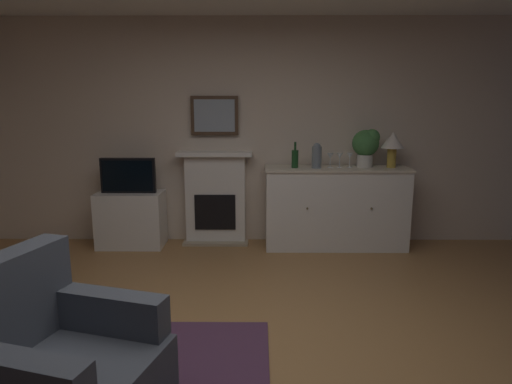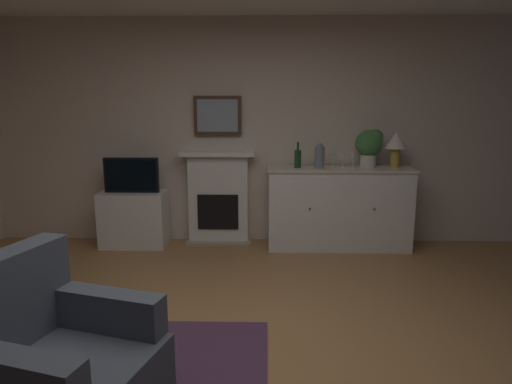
{
  "view_description": "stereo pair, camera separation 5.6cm",
  "coord_description": "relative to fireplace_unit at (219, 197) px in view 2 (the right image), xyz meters",
  "views": [
    {
      "loc": [
        0.09,
        -2.53,
        1.64
      ],
      "look_at": [
        0.07,
        0.69,
        1.0
      ],
      "focal_mm": 31.08,
      "sensor_mm": 36.0,
      "label": 1
    },
    {
      "loc": [
        0.15,
        -2.53,
        1.64
      ],
      "look_at": [
        0.07,
        0.69,
        1.0
      ],
      "focal_mm": 31.08,
      "sensor_mm": 36.0,
      "label": 2
    }
  ],
  "objects": [
    {
      "name": "framed_picture",
      "position": [
        0.0,
        0.05,
        0.96
      ],
      "size": [
        0.55,
        0.04,
        0.45
      ],
      "color": "#473323"
    },
    {
      "name": "fireplace_unit",
      "position": [
        0.0,
        0.0,
        0.0
      ],
      "size": [
        0.87,
        0.3,
        1.1
      ],
      "color": "white",
      "rests_on": "ground_plane"
    },
    {
      "name": "wine_bottle",
      "position": [
        0.92,
        -0.21,
        0.5
      ],
      "size": [
        0.08,
        0.08,
        0.29
      ],
      "color": "#193F1E",
      "rests_on": "sideboard_cabinet"
    },
    {
      "name": "wine_glass_center",
      "position": [
        1.43,
        -0.16,
        0.51
      ],
      "size": [
        0.07,
        0.07,
        0.16
      ],
      "color": "silver",
      "rests_on": "sideboard_cabinet"
    },
    {
      "name": "tv_cabinet",
      "position": [
        -0.97,
        -0.16,
        -0.23
      ],
      "size": [
        0.75,
        0.42,
        0.64
      ],
      "color": "white",
      "rests_on": "ground_plane"
    },
    {
      "name": "sideboard_cabinet",
      "position": [
        1.4,
        -0.18,
        -0.08
      ],
      "size": [
        1.63,
        0.49,
        0.94
      ],
      "color": "white",
      "rests_on": "ground_plane"
    },
    {
      "name": "potted_plant_small",
      "position": [
        1.73,
        -0.13,
        0.65
      ],
      "size": [
        0.3,
        0.3,
        0.43
      ],
      "color": "beige",
      "rests_on": "sideboard_cabinet"
    },
    {
      "name": "vase_decorative",
      "position": [
        1.16,
        -0.23,
        0.53
      ],
      "size": [
        0.11,
        0.11,
        0.28
      ],
      "color": "slate",
      "rests_on": "sideboard_cabinet"
    },
    {
      "name": "wall_rear",
      "position": [
        0.43,
        0.13,
        0.76
      ],
      "size": [
        6.4,
        0.06,
        2.62
      ],
      "primitive_type": "cube",
      "color": "beige",
      "rests_on": "ground_plane"
    },
    {
      "name": "wine_glass_left",
      "position": [
        1.32,
        -0.18,
        0.51
      ],
      "size": [
        0.07,
        0.07,
        0.16
      ],
      "color": "silver",
      "rests_on": "sideboard_cabinet"
    },
    {
      "name": "tv_set",
      "position": [
        -0.97,
        -0.19,
        0.29
      ],
      "size": [
        0.62,
        0.07,
        0.4
      ],
      "color": "black",
      "rests_on": "tv_cabinet"
    },
    {
      "name": "armchair",
      "position": [
        -0.48,
        -3.2,
        -0.17
      ],
      "size": [
        0.99,
        0.95,
        0.92
      ],
      "color": "#474C56",
      "rests_on": "ground_plane"
    },
    {
      "name": "ground_plane",
      "position": [
        0.43,
        -2.62,
        -0.6
      ],
      "size": [
        6.4,
        5.56,
        0.1
      ],
      "primitive_type": "cube",
      "color": "#9E7042",
      "rests_on": "ground"
    },
    {
      "name": "wine_glass_right",
      "position": [
        1.54,
        -0.18,
        0.51
      ],
      "size": [
        0.07,
        0.07,
        0.16
      ],
      "color": "silver",
      "rests_on": "sideboard_cabinet"
    },
    {
      "name": "table_lamp",
      "position": [
        2.01,
        -0.18,
        0.67
      ],
      "size": [
        0.26,
        0.26,
        0.4
      ],
      "color": "#B79338",
      "rests_on": "sideboard_cabinet"
    }
  ]
}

